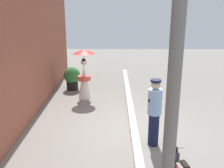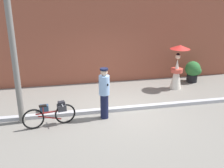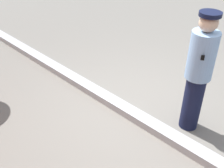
% 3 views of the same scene
% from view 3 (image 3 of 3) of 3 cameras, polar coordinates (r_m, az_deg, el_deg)
% --- Properties ---
extents(ground_plane, '(30.00, 30.00, 0.00)m').
position_cam_3_polar(ground_plane, '(4.13, 4.73, -7.17)').
color(ground_plane, gray).
extents(sidewalk_curb, '(14.00, 0.20, 0.12)m').
position_cam_3_polar(sidewalk_curb, '(4.09, 4.77, -6.53)').
color(sidewalk_curb, '#B2B2B7').
rests_on(sidewalk_curb, ground_plane).
extents(person_officer, '(0.34, 0.35, 1.69)m').
position_cam_3_polar(person_officer, '(3.63, 17.80, 2.40)').
color(person_officer, '#141938').
rests_on(person_officer, ground_plane).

